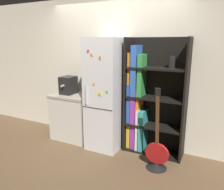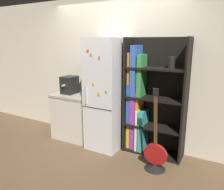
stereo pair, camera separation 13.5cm
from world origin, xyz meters
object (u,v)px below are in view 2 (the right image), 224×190
(refrigerator, at_px, (106,94))
(espresso_machine, at_px, (70,85))
(guitar, at_px, (155,158))
(bookshelf, at_px, (147,102))

(refrigerator, relative_size, espresso_machine, 5.54)
(guitar, bearing_deg, refrigerator, 162.24)
(bookshelf, distance_m, guitar, 0.90)
(bookshelf, relative_size, guitar, 1.53)
(espresso_machine, xyz_separation_m, guitar, (1.83, -0.35, -0.85))
(refrigerator, height_order, espresso_machine, refrigerator)
(refrigerator, relative_size, guitar, 1.52)
(bookshelf, height_order, espresso_machine, bookshelf)
(refrigerator, height_order, bookshelf, bookshelf)
(guitar, bearing_deg, bookshelf, 124.33)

